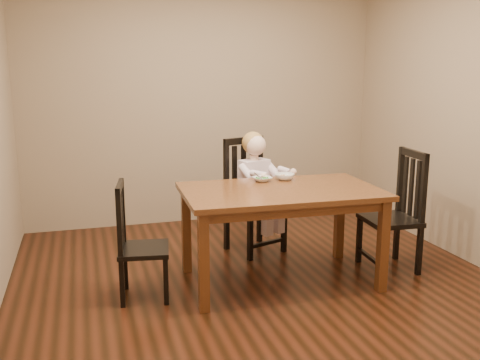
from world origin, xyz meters
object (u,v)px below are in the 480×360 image
object	(u,v)px
chair_left	(138,243)
bowl_peas	(262,179)
toddler	(255,182)
dining_table	(281,200)
bowl_veg	(285,177)
chair_child	(252,197)
chair_right	(396,213)

from	to	relation	value
chair_left	bowl_peas	distance (m)	1.20
toddler	dining_table	bearing A→B (deg)	68.03
toddler	bowl_veg	bearing A→B (deg)	85.33
chair_child	chair_right	distance (m)	1.35
chair_right	bowl_peas	distance (m)	1.21
chair_child	bowl_veg	world-z (taller)	chair_child
chair_right	bowl_peas	bearing A→B (deg)	78.27
toddler	bowl_peas	distance (m)	0.49
toddler	bowl_peas	bearing A→B (deg)	59.86
chair_left	toddler	xyz separation A→B (m)	(1.20, 0.76, 0.25)
dining_table	chair_right	bearing A→B (deg)	-0.41
dining_table	chair_child	xyz separation A→B (m)	(0.02, 0.83, -0.18)
dining_table	bowl_peas	distance (m)	0.34
chair_child	toddler	distance (m)	0.17
bowl_peas	toddler	bearing A→B (deg)	78.88
chair_right	bowl_veg	bearing A→B (deg)	74.44
bowl_veg	chair_left	bearing A→B (deg)	-166.84
bowl_veg	chair_right	bearing A→B (deg)	-19.67
dining_table	chair_child	bearing A→B (deg)	88.48
toddler	bowl_veg	xyz separation A→B (m)	(0.12, -0.46, 0.13)
dining_table	bowl_peas	xyz separation A→B (m)	(-0.05, 0.31, 0.11)
bowl_peas	chair_child	bearing A→B (deg)	81.92
chair_right	chair_left	bearing A→B (deg)	93.57
chair_child	chair_right	world-z (taller)	chair_child
dining_table	chair_left	distance (m)	1.19
bowl_peas	bowl_veg	xyz separation A→B (m)	(0.21, 0.01, 0.01)
chair_right	toddler	bearing A→B (deg)	56.93
toddler	bowl_veg	distance (m)	0.49
chair_child	chair_right	size ratio (longest dim) A/B	1.03
chair_right	bowl_veg	xyz separation A→B (m)	(-0.92, 0.33, 0.31)
dining_table	bowl_peas	world-z (taller)	bowl_peas
chair_left	toddler	bearing A→B (deg)	131.23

